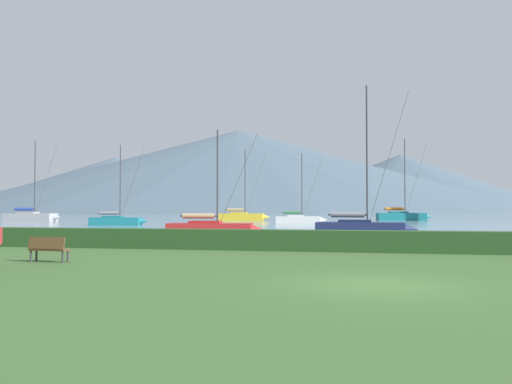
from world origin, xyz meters
The scene contains 15 objects.
ground_plane centered at (0.00, 0.00, 0.00)m, with size 1000.00×1000.00×0.00m, color #3D602D.
harbor_water centered at (0.00, 137.00, 0.00)m, with size 320.00×246.00×0.00m, color gray.
hedge_line centered at (0.00, 11.00, 0.49)m, with size 80.00×1.20×0.99m, color #284C23.
sailboat_slip_0 centered at (-11.20, 22.44, 0.57)m, with size 7.08×2.72×7.62m.
sailboat_slip_2 centered at (5.07, 77.96, 0.78)m, with size 9.27×4.06×13.61m.
sailboat_slip_4 centered at (-0.76, 25.58, 0.63)m, with size 7.34×2.28×11.03m.
sailboat_slip_6 centered at (-20.66, 71.65, 0.70)m, with size 8.48×3.23×11.62m.
sailboat_slip_9 centered at (-50.89, 59.16, 0.75)m, with size 9.02×3.03×12.38m.
sailboat_slip_10 centered at (-29.52, 44.60, 0.58)m, with size 6.97×2.97×9.55m.
sailboat_slip_11 centered at (-9.39, 57.00, 0.57)m, with size 6.86×2.46×9.39m.
park_bench_near_path centered at (-11.98, 3.65, 0.53)m, with size 1.53×0.53×0.95m.
distant_hill_west_ridge centered at (22.87, 407.90, 21.29)m, with size 223.83×223.83×42.58m, color #4C6070.
distant_hill_central_peak centered at (-120.86, 410.32, 21.60)m, with size 288.07×288.07×43.19m, color #425666.
distant_hill_east_ridge centered at (-194.47, 376.01, 20.99)m, with size 240.38×240.38×41.99m, color #4C6070.
distant_hill_far_shoulder centered at (-78.93, 307.49, 25.01)m, with size 335.45×335.45×50.01m, color #4C6070.
Camera 1 is at (-0.15, -14.62, 2.03)m, focal length 37.90 mm.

